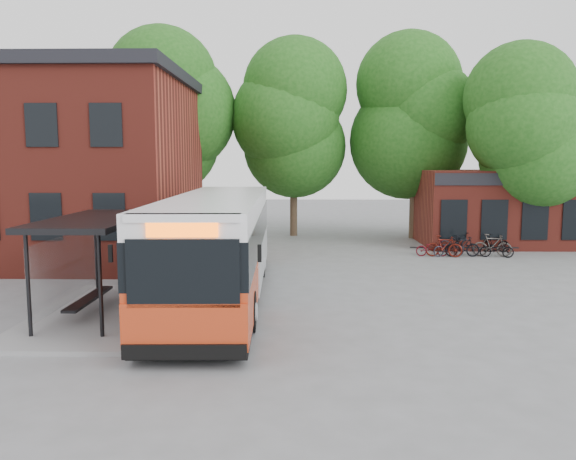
{
  "coord_description": "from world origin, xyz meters",
  "views": [
    {
      "loc": [
        1.29,
        -16.83,
        4.45
      ],
      "look_at": [
        0.91,
        3.3,
        2.0
      ],
      "focal_mm": 35.0,
      "sensor_mm": 36.0,
      "label": 1
    }
  ],
  "objects_px": {
    "bicycle_1": "(444,246)",
    "bicycle_3": "(462,246)",
    "city_bus": "(219,247)",
    "bicycle_6": "(497,249)",
    "bus_shelter": "(98,266)",
    "bicycle_2": "(449,248)",
    "bicycle_0": "(432,248)",
    "bicycle_7": "(494,243)",
    "bicycle_5": "(492,245)",
    "bicycle_4": "(456,242)"
  },
  "relations": [
    {
      "from": "bicycle_4",
      "to": "bicycle_7",
      "type": "distance_m",
      "value": 1.89
    },
    {
      "from": "bicycle_1",
      "to": "bicycle_6",
      "type": "height_order",
      "value": "bicycle_1"
    },
    {
      "from": "bicycle_4",
      "to": "bicycle_7",
      "type": "relative_size",
      "value": 1.24
    },
    {
      "from": "bicycle_1",
      "to": "city_bus",
      "type": "bearing_deg",
      "value": 145.34
    },
    {
      "from": "city_bus",
      "to": "bicycle_1",
      "type": "height_order",
      "value": "city_bus"
    },
    {
      "from": "bicycle_0",
      "to": "bicycle_7",
      "type": "relative_size",
      "value": 1.01
    },
    {
      "from": "bicycle_1",
      "to": "bicycle_5",
      "type": "distance_m",
      "value": 2.31
    },
    {
      "from": "city_bus",
      "to": "bicycle_2",
      "type": "bearing_deg",
      "value": 38.83
    },
    {
      "from": "bicycle_3",
      "to": "bicycle_6",
      "type": "relative_size",
      "value": 1.08
    },
    {
      "from": "bicycle_7",
      "to": "bicycle_5",
      "type": "bearing_deg",
      "value": 171.91
    },
    {
      "from": "bicycle_4",
      "to": "city_bus",
      "type": "bearing_deg",
      "value": 117.32
    },
    {
      "from": "bicycle_1",
      "to": "bicycle_5",
      "type": "height_order",
      "value": "bicycle_5"
    },
    {
      "from": "city_bus",
      "to": "bicycle_5",
      "type": "relative_size",
      "value": 7.42
    },
    {
      "from": "city_bus",
      "to": "bicycle_1",
      "type": "xyz_separation_m",
      "value": [
        9.44,
        8.11,
        -1.18
      ]
    },
    {
      "from": "bicycle_7",
      "to": "bicycle_6",
      "type": "bearing_deg",
      "value": 179.29
    },
    {
      "from": "bicycle_1",
      "to": "bicycle_7",
      "type": "height_order",
      "value": "bicycle_1"
    },
    {
      "from": "bicycle_2",
      "to": "bicycle_0",
      "type": "bearing_deg",
      "value": 73.69
    },
    {
      "from": "bus_shelter",
      "to": "bicycle_1",
      "type": "distance_m",
      "value": 16.35
    },
    {
      "from": "bicycle_0",
      "to": "bicycle_3",
      "type": "bearing_deg",
      "value": -94.79
    },
    {
      "from": "bicycle_1",
      "to": "bus_shelter",
      "type": "bearing_deg",
      "value": 143.99
    },
    {
      "from": "bus_shelter",
      "to": "bicycle_6",
      "type": "height_order",
      "value": "bus_shelter"
    },
    {
      "from": "city_bus",
      "to": "bicycle_4",
      "type": "bearing_deg",
      "value": 41.24
    },
    {
      "from": "city_bus",
      "to": "bicycle_7",
      "type": "bearing_deg",
      "value": 36.53
    },
    {
      "from": "bicycle_3",
      "to": "bicycle_5",
      "type": "distance_m",
      "value": 1.43
    },
    {
      "from": "bus_shelter",
      "to": "city_bus",
      "type": "bearing_deg",
      "value": 35.01
    },
    {
      "from": "bicycle_4",
      "to": "bicycle_1",
      "type": "bearing_deg",
      "value": 131.93
    },
    {
      "from": "bicycle_1",
      "to": "bicycle_3",
      "type": "relative_size",
      "value": 1.03
    },
    {
      "from": "bicycle_2",
      "to": "bicycle_5",
      "type": "xyz_separation_m",
      "value": [
        2.04,
        -0.0,
        0.13
      ]
    },
    {
      "from": "bus_shelter",
      "to": "bicycle_6",
      "type": "xyz_separation_m",
      "value": [
        15.08,
        10.27,
        -1.05
      ]
    },
    {
      "from": "city_bus",
      "to": "bicycle_3",
      "type": "xyz_separation_m",
      "value": [
        10.32,
        8.19,
        -1.19
      ]
    },
    {
      "from": "bus_shelter",
      "to": "city_bus",
      "type": "height_order",
      "value": "city_bus"
    },
    {
      "from": "bicycle_2",
      "to": "bus_shelter",
      "type": "bearing_deg",
      "value": 116.3
    },
    {
      "from": "bicycle_0",
      "to": "bicycle_4",
      "type": "relative_size",
      "value": 0.81
    },
    {
      "from": "bicycle_2",
      "to": "bicycle_6",
      "type": "distance_m",
      "value": 2.19
    },
    {
      "from": "bicycle_2",
      "to": "bicycle_4",
      "type": "height_order",
      "value": "bicycle_4"
    },
    {
      "from": "bicycle_6",
      "to": "bicycle_0",
      "type": "bearing_deg",
      "value": 96.54
    },
    {
      "from": "bicycle_3",
      "to": "bicycle_2",
      "type": "bearing_deg",
      "value": 83.95
    },
    {
      "from": "city_bus",
      "to": "bicycle_6",
      "type": "xyz_separation_m",
      "value": [
        11.89,
        8.04,
        -1.28
      ]
    },
    {
      "from": "bicycle_3",
      "to": "bicycle_5",
      "type": "relative_size",
      "value": 0.92
    },
    {
      "from": "bicycle_0",
      "to": "bicycle_6",
      "type": "xyz_separation_m",
      "value": [
        2.96,
        -0.27,
        0.0
      ]
    },
    {
      "from": "bus_shelter",
      "to": "bicycle_1",
      "type": "xyz_separation_m",
      "value": [
        12.63,
        10.34,
        -0.94
      ]
    },
    {
      "from": "bicycle_3",
      "to": "bicycle_4",
      "type": "xyz_separation_m",
      "value": [
        0.1,
        1.46,
        -0.01
      ]
    },
    {
      "from": "city_bus",
      "to": "bicycle_4",
      "type": "xyz_separation_m",
      "value": [
        10.42,
        9.65,
        -1.2
      ]
    },
    {
      "from": "bicycle_0",
      "to": "bicycle_6",
      "type": "height_order",
      "value": "bicycle_6"
    },
    {
      "from": "bicycle_2",
      "to": "bicycle_4",
      "type": "xyz_separation_m",
      "value": [
        0.71,
        1.39,
        0.08
      ]
    },
    {
      "from": "bicycle_1",
      "to": "bicycle_2",
      "type": "bearing_deg",
      "value": -46.68
    },
    {
      "from": "bicycle_2",
      "to": "bicycle_7",
      "type": "distance_m",
      "value": 2.95
    },
    {
      "from": "bus_shelter",
      "to": "bicycle_7",
      "type": "distance_m",
      "value": 19.56
    },
    {
      "from": "bicycle_0",
      "to": "bicycle_1",
      "type": "distance_m",
      "value": 0.55
    },
    {
      "from": "bicycle_1",
      "to": "bicycle_7",
      "type": "bearing_deg",
      "value": -47.16
    }
  ]
}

